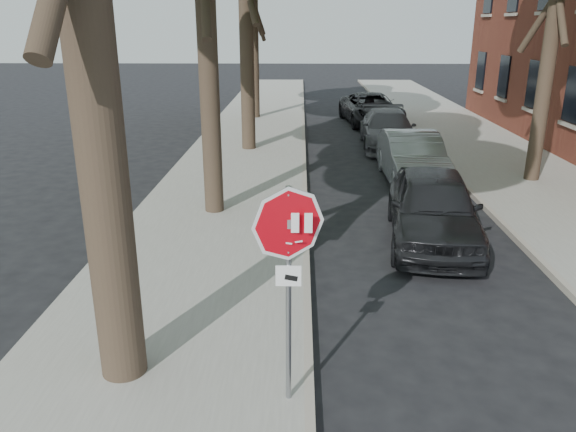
% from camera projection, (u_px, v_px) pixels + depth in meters
% --- Properties ---
extents(ground, '(120.00, 120.00, 0.00)m').
position_uv_depth(ground, '(347.00, 406.00, 6.67)').
color(ground, black).
rests_on(ground, ground).
extents(sidewalk_left, '(4.00, 55.00, 0.12)m').
position_uv_depth(sidewalk_left, '(241.00, 163.00, 18.05)').
color(sidewalk_left, gray).
rests_on(sidewalk_left, ground).
extents(sidewalk_right, '(4.00, 55.00, 0.12)m').
position_uv_depth(sidewalk_right, '(506.00, 164.00, 17.87)').
color(sidewalk_right, gray).
rests_on(sidewalk_right, ground).
extents(curb_left, '(0.12, 55.00, 0.13)m').
position_uv_depth(curb_left, '(304.00, 163.00, 18.01)').
color(curb_left, '#9E9384').
rests_on(curb_left, ground).
extents(curb_right, '(0.12, 55.00, 0.13)m').
position_uv_depth(curb_right, '(442.00, 164.00, 17.91)').
color(curb_right, '#9E9384').
rests_on(curb_right, ground).
extents(stop_sign, '(0.76, 0.34, 2.61)m').
position_uv_depth(stop_sign, '(288.00, 256.00, 6.03)').
color(stop_sign, gray).
rests_on(stop_sign, sidewalk_left).
extents(car_a, '(2.28, 4.55, 1.49)m').
position_uv_depth(car_a, '(433.00, 207.00, 11.50)').
color(car_a, black).
rests_on(car_a, ground).
extents(car_b, '(1.51, 4.27, 1.41)m').
position_uv_depth(car_b, '(412.00, 158.00, 15.87)').
color(car_b, gray).
rests_on(car_b, ground).
extents(car_c, '(2.06, 4.66, 1.33)m').
position_uv_depth(car_c, '(388.00, 129.00, 20.35)').
color(car_c, '#434347').
rests_on(car_c, ground).
extents(car_d, '(2.76, 5.08, 1.35)m').
position_uv_depth(car_d, '(371.00, 109.00, 25.16)').
color(car_d, black).
rests_on(car_d, ground).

